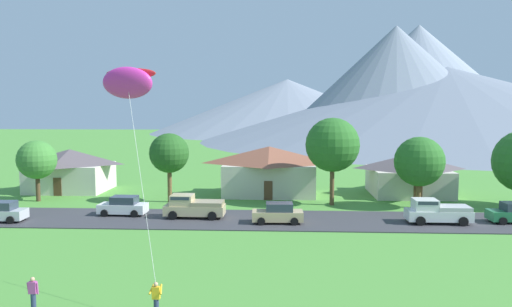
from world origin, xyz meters
TOP-DOWN VIEW (x-y plane):
  - road_strip at (0.00, 30.88)m, footprint 160.00×7.73m
  - mountain_far_west_ridge at (49.08, 165.45)m, footprint 83.63×83.63m
  - mountain_west_ridge at (48.97, 133.91)m, footprint 139.72×139.72m
  - mountain_central_ridge at (4.20, 176.44)m, footprint 101.42×101.42m
  - mountain_far_east_ridge at (34.97, 136.26)m, footprint 70.27×70.27m
  - house_leftmost at (16.44, 44.41)m, footprint 8.83×8.55m
  - house_left_center at (-22.03, 44.90)m, footprint 9.14×7.42m
  - house_right_center at (1.02, 43.48)m, footprint 10.71×6.95m
  - tree_near_left at (7.38, 37.95)m, footprint 5.32×5.32m
  - tree_center at (-22.64, 38.37)m, footprint 3.97×3.97m
  - tree_right_of_center at (15.57, 37.03)m, footprint 4.76×4.76m
  - tree_near_right at (-9.00, 38.68)m, footprint 4.03×4.03m
  - parked_car_tan_west_end at (2.14, 29.71)m, footprint 4.26×2.19m
  - parked_car_silver_mid_west at (-21.26, 29.00)m, footprint 4.27×2.22m
  - parked_car_white_mid_east at (-11.69, 32.05)m, footprint 4.26×2.20m
  - pickup_truck_white_west_side at (15.27, 30.32)m, footprint 5.21×2.34m
  - pickup_truck_sand_east_side at (-5.28, 31.33)m, footprint 5.24×2.41m
  - kite_flyer_with_kite at (-6.21, 16.68)m, footprint 4.87×7.07m
  - watcher_person at (-9.32, 11.17)m, footprint 0.56×0.24m

SIDE VIEW (x-z plane):
  - road_strip at x=0.00m, z-range 0.00..0.08m
  - parked_car_tan_west_end at x=2.14m, z-range 0.03..1.71m
  - parked_car_silver_mid_west at x=-21.26m, z-range 0.03..1.71m
  - parked_car_white_mid_east at x=-11.69m, z-range 0.03..1.71m
  - watcher_person at x=-9.32m, z-range 0.04..1.71m
  - pickup_truck_white_west_side at x=15.27m, z-range 0.06..2.06m
  - pickup_truck_sand_east_side at x=-5.28m, z-range 0.06..2.06m
  - house_leftmost at x=16.44m, z-range 0.08..4.56m
  - house_left_center at x=-22.03m, z-range 0.09..4.90m
  - house_right_center at x=1.02m, z-range 0.10..5.46m
  - tree_center at x=-22.64m, z-range 1.13..7.42m
  - tree_right_of_center at x=15.57m, z-range 1.04..7.90m
  - tree_near_right at x=-9.00m, z-range 1.47..8.51m
  - tree_near_left at x=7.38m, z-range 1.64..10.29m
  - mountain_central_ridge at x=4.20m, z-range 0.00..19.91m
  - mountain_west_ridge at x=48.97m, z-range 0.00..20.91m
  - kite_flyer_with_kite at x=-6.21m, z-range 4.88..16.91m
  - mountain_far_east_ridge at x=34.97m, z-range 0.00..32.94m
  - mountain_far_west_ridge at x=49.08m, z-range 0.00..37.67m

